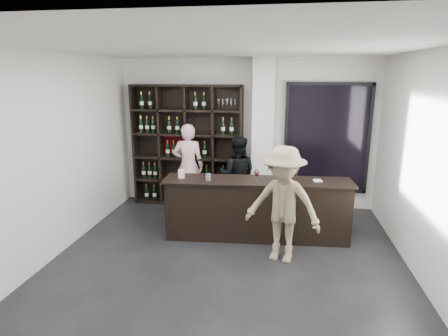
% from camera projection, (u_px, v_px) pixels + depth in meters
% --- Properties ---
extents(floor, '(5.00, 5.50, 0.01)m').
position_uv_depth(floor, '(225.00, 269.00, 5.12)').
color(floor, black).
rests_on(floor, ground).
extents(wine_shelf, '(2.20, 0.35, 2.40)m').
position_uv_depth(wine_shelf, '(188.00, 146.00, 7.46)').
color(wine_shelf, black).
rests_on(wine_shelf, floor).
extents(structural_column, '(0.40, 0.40, 2.90)m').
position_uv_depth(structural_column, '(263.00, 136.00, 7.08)').
color(structural_column, silver).
rests_on(structural_column, floor).
extents(glass_panel, '(1.60, 0.08, 2.10)m').
position_uv_depth(glass_panel, '(327.00, 138.00, 7.13)').
color(glass_panel, black).
rests_on(glass_panel, floor).
extents(tasting_counter, '(2.96, 0.62, 0.97)m').
position_uv_depth(tasting_counter, '(257.00, 209.00, 6.01)').
color(tasting_counter, black).
rests_on(tasting_counter, floor).
extents(taster_pink, '(0.63, 0.44, 1.67)m').
position_uv_depth(taster_pink, '(188.00, 166.00, 7.38)').
color(taster_pink, '#FCBFC4').
rests_on(taster_pink, floor).
extents(taster_black, '(0.74, 0.59, 1.48)m').
position_uv_depth(taster_black, '(237.00, 175.00, 7.08)').
color(taster_black, black).
rests_on(taster_black, floor).
extents(customer, '(1.21, 0.90, 1.66)m').
position_uv_depth(customer, '(283.00, 205.00, 5.19)').
color(customer, '#947E61').
rests_on(customer, floor).
extents(wine_glass, '(0.09, 0.09, 0.21)m').
position_uv_depth(wine_glass, '(257.00, 175.00, 5.80)').
color(wine_glass, white).
rests_on(wine_glass, tasting_counter).
extents(spit_cup, '(0.09, 0.09, 0.11)m').
position_uv_depth(spit_cup, '(208.00, 177.00, 5.86)').
color(spit_cup, '#9DACBB').
rests_on(spit_cup, tasting_counter).
extents(napkin_stack, '(0.14, 0.14, 0.02)m').
position_uv_depth(napkin_stack, '(318.00, 181.00, 5.82)').
color(napkin_stack, white).
rests_on(napkin_stack, tasting_counter).
extents(card_stand, '(0.11, 0.08, 0.14)m').
position_uv_depth(card_stand, '(181.00, 174.00, 5.97)').
color(card_stand, white).
rests_on(card_stand, tasting_counter).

